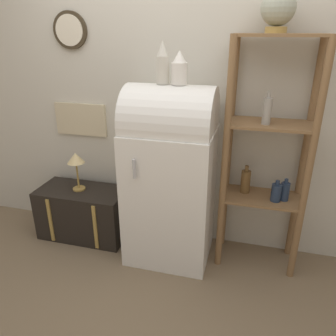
# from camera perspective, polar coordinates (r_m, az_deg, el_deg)

# --- Properties ---
(ground_plane) EXTENTS (12.00, 12.00, 0.00)m
(ground_plane) POSITION_cam_1_polar(r_m,az_deg,el_deg) (2.77, -1.05, -17.41)
(ground_plane) COLOR #7A664C
(wall_back) EXTENTS (7.00, 0.09, 2.70)m
(wall_back) POSITION_cam_1_polar(r_m,az_deg,el_deg) (2.70, 2.06, 13.51)
(wall_back) COLOR beige
(wall_back) RESTS_ON ground_plane
(refrigerator) EXTENTS (0.67, 0.61, 1.44)m
(refrigerator) POSITION_cam_1_polar(r_m,az_deg,el_deg) (2.59, 0.43, -0.98)
(refrigerator) COLOR white
(refrigerator) RESTS_ON ground_plane
(suitcase_trunk) EXTENTS (0.79, 0.41, 0.47)m
(suitcase_trunk) POSITION_cam_1_polar(r_m,az_deg,el_deg) (3.15, -14.46, -7.49)
(suitcase_trunk) COLOR black
(suitcase_trunk) RESTS_ON ground_plane
(shelf_unit) EXTENTS (0.62, 0.34, 1.77)m
(shelf_unit) POSITION_cam_1_polar(r_m,az_deg,el_deg) (2.52, 16.83, 3.10)
(shelf_unit) COLOR olive
(shelf_unit) RESTS_ON ground_plane
(globe) EXTENTS (0.22, 0.22, 0.26)m
(globe) POSITION_cam_1_polar(r_m,az_deg,el_deg) (2.41, 18.66, 24.74)
(globe) COLOR #AD8942
(globe) RESTS_ON shelf_unit
(vase_left) EXTENTS (0.09, 0.09, 0.29)m
(vase_left) POSITION_cam_1_polar(r_m,az_deg,el_deg) (2.39, -0.92, 17.65)
(vase_left) COLOR beige
(vase_left) RESTS_ON refrigerator
(vase_center) EXTENTS (0.11, 0.11, 0.23)m
(vase_center) POSITION_cam_1_polar(r_m,az_deg,el_deg) (2.36, 1.99, 16.86)
(vase_center) COLOR white
(vase_center) RESTS_ON refrigerator
(desk_lamp) EXTENTS (0.15, 0.15, 0.35)m
(desk_lamp) POSITION_cam_1_polar(r_m,az_deg,el_deg) (2.95, -15.74, 1.15)
(desk_lamp) COLOR #AD8942
(desk_lamp) RESTS_ON suitcase_trunk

